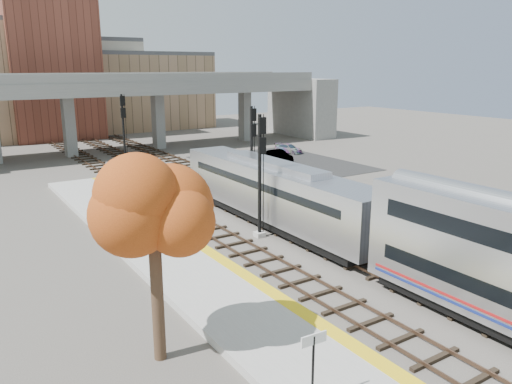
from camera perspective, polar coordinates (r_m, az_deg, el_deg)
ground at (r=25.40m, az=13.96°, el=-10.16°), size 160.00×160.00×0.00m
platform at (r=21.07m, az=-0.16°, el=-14.50°), size 4.50×60.00×0.35m
yellow_strip at (r=21.96m, az=4.12°, el=-12.76°), size 0.70×60.00×0.01m
tracks at (r=34.95m, az=0.05°, el=-2.81°), size 10.70×95.00×0.25m
overpass at (r=64.64m, az=-12.94°, el=9.85°), size 54.00×12.00×9.50m
buildings_far at (r=84.22m, az=-20.62°, el=11.66°), size 43.00×21.00×20.60m
parking_lot at (r=54.58m, az=2.73°, el=3.32°), size 14.00×18.00×0.04m
locomotive at (r=32.79m, az=2.07°, el=0.03°), size 3.02×19.05×4.10m
signal_mast_near at (r=30.04m, az=0.49°, el=1.80°), size 0.60×0.64×7.57m
signal_mast_mid at (r=38.32m, az=-0.46°, el=4.32°), size 0.60×0.64×7.39m
signal_mast_far at (r=52.61m, az=-14.86°, el=6.70°), size 0.60×0.64×7.60m
station_sign at (r=15.71m, az=6.58°, el=-17.86°), size 0.90×0.10×2.27m
tree at (r=17.02m, az=-11.77°, el=-1.05°), size 3.60×3.60×7.96m
car_a at (r=47.65m, az=2.73°, el=2.47°), size 1.97×3.68×1.19m
car_b at (r=55.46m, az=2.58°, el=4.17°), size 1.51×3.87×1.26m
car_c at (r=61.06m, az=3.75°, el=4.99°), size 2.48×3.96×1.07m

